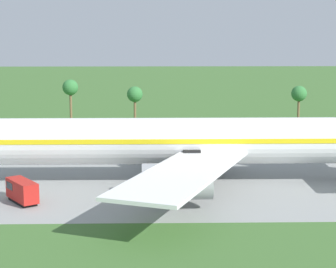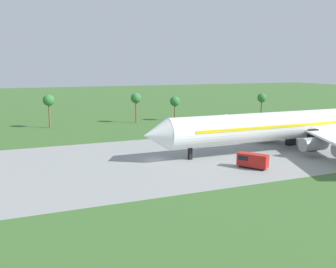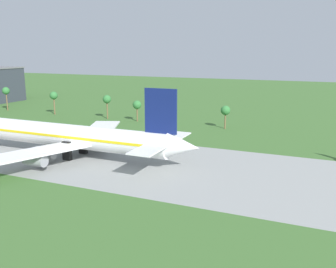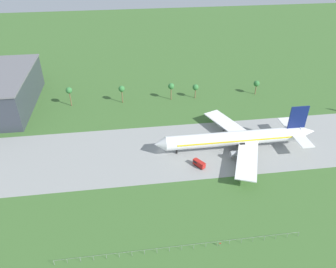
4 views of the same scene
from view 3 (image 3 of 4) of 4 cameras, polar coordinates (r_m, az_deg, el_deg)
The scene contains 2 objects.
jet_airliner at distance 107.86m, azimuth -14.61°, elevation -0.35°, with size 76.39×58.92×20.21m.
palm_tree_row at distance 166.47m, azimuth -10.51°, elevation 5.13°, with size 114.36×3.60×11.60m.
Camera 3 is at (100.75, -84.82, 29.23)m, focal length 40.00 mm.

